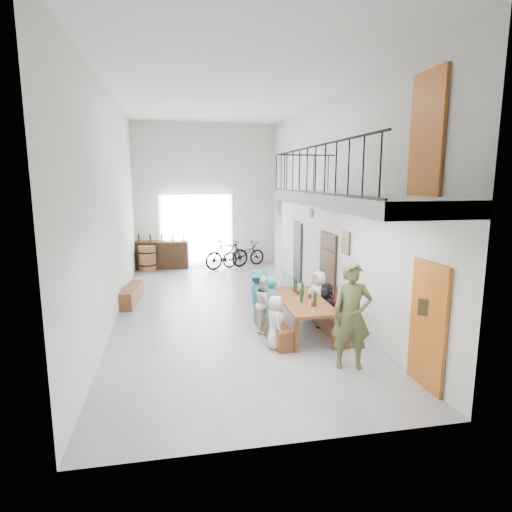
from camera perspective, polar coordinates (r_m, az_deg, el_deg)
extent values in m
plane|color=slate|center=(11.46, -4.02, -7.02)|extent=(12.00, 12.00, 0.00)
plane|color=silver|center=(16.93, -6.68, 7.99)|extent=(5.50, 0.00, 5.50)
plane|color=silver|center=(5.08, 4.00, 2.89)|extent=(5.50, 0.00, 5.50)
plane|color=silver|center=(10.98, -18.69, 6.33)|extent=(0.00, 12.00, 12.00)
plane|color=silver|center=(11.62, 9.49, 6.92)|extent=(0.00, 12.00, 12.00)
plane|color=white|center=(11.14, -4.40, 21.10)|extent=(12.00, 12.00, 0.00)
cube|color=white|center=(16.95, -7.92, 3.39)|extent=(2.80, 0.08, 2.80)
cube|color=#AF5516|center=(7.56, 21.93, -8.61)|extent=(0.06, 0.95, 2.10)
cube|color=#362310|center=(11.55, 9.52, -1.87)|extent=(0.06, 1.10, 2.00)
cube|color=#293329|center=(14.16, 5.56, 0.46)|extent=(0.06, 0.80, 2.00)
cube|color=#AF5516|center=(7.56, 21.83, 14.87)|extent=(0.06, 0.90, 1.95)
cube|color=#3A3117|center=(10.40, 11.89, 1.75)|extent=(0.04, 0.45, 0.55)
cylinder|color=white|center=(12.76, 7.38, 5.68)|extent=(0.04, 0.28, 0.28)
cube|color=silver|center=(8.36, 12.39, 7.29)|extent=(1.50, 5.60, 0.25)
cube|color=black|center=(8.11, 7.77, 14.28)|extent=(0.03, 5.60, 0.03)
cube|color=black|center=(8.09, 7.63, 8.40)|extent=(0.03, 5.60, 0.03)
cube|color=black|center=(10.97, 6.70, 13.23)|extent=(1.50, 0.03, 0.03)
cube|color=silver|center=(10.91, 2.96, -0.11)|extent=(0.14, 0.14, 2.88)
cube|color=brown|center=(9.48, 6.24, -5.97)|extent=(1.00, 2.34, 0.06)
cube|color=brown|center=(8.59, 5.44, -10.46)|extent=(0.08, 0.08, 0.73)
cube|color=brown|center=(8.83, 10.50, -10.03)|extent=(0.08, 0.08, 0.73)
cube|color=brown|center=(10.42, 2.58, -6.67)|extent=(0.08, 0.08, 0.73)
cube|color=brown|center=(10.62, 6.80, -6.42)|extent=(0.08, 0.08, 0.73)
cube|color=brown|center=(9.41, 2.26, -9.52)|extent=(0.41, 1.88, 0.43)
cube|color=brown|center=(9.76, 9.85, -8.96)|extent=(0.26, 1.85, 0.43)
cylinder|color=black|center=(9.22, 6.09, -5.11)|extent=(0.07, 0.07, 0.35)
cylinder|color=black|center=(10.05, 5.23, -3.79)|extent=(0.07, 0.07, 0.35)
cylinder|color=black|center=(9.72, 6.20, -4.31)|extent=(0.07, 0.07, 0.35)
cylinder|color=black|center=(8.99, 7.87, -5.55)|extent=(0.07, 0.07, 0.35)
cylinder|color=black|center=(9.99, 5.33, -3.89)|extent=(0.07, 0.07, 0.35)
cube|color=brown|center=(12.35, -16.27, -5.00)|extent=(0.57, 1.71, 0.47)
cylinder|color=brown|center=(16.47, -14.30, -0.30)|extent=(0.63, 0.63, 0.94)
cylinder|color=black|center=(16.51, -14.26, -1.11)|extent=(0.64, 0.64, 0.05)
cylinder|color=black|center=(16.43, -14.33, 0.50)|extent=(0.64, 0.64, 0.05)
cube|color=#362310|center=(16.77, -12.40, 0.15)|extent=(2.04, 0.78, 1.05)
cylinder|color=black|center=(16.79, -15.36, 2.34)|extent=(0.06, 0.06, 0.28)
cylinder|color=black|center=(16.73, -13.92, 2.38)|extent=(0.06, 0.06, 0.28)
cylinder|color=black|center=(16.71, -12.46, 2.43)|extent=(0.06, 0.06, 0.28)
cylinder|color=black|center=(16.63, -11.03, 2.45)|extent=(0.06, 0.06, 0.28)
cylinder|color=black|center=(16.54, -9.59, 2.45)|extent=(0.06, 0.06, 0.28)
imported|color=silver|center=(8.74, 2.57, -8.79)|extent=(0.36, 0.54, 1.09)
imported|color=#256D7D|center=(9.21, 2.25, -6.88)|extent=(0.47, 0.58, 1.37)
imported|color=silver|center=(9.66, 1.31, -6.38)|extent=(0.66, 0.74, 1.27)
imported|color=#256D7D|center=(10.24, 0.31, -5.28)|extent=(0.50, 0.85, 1.31)
imported|color=#AB1D22|center=(9.22, 11.11, -7.50)|extent=(0.35, 0.74, 1.23)
imported|color=black|center=(9.86, 9.29, -6.66)|extent=(0.69, 1.07, 1.11)
imported|color=silver|center=(10.39, 8.33, -5.35)|extent=(0.59, 0.71, 1.25)
imported|color=#4C542F|center=(7.93, 12.64, -7.79)|extent=(0.81, 0.64, 1.95)
imported|color=#1A4817|center=(12.39, 7.02, -4.66)|extent=(0.47, 0.43, 0.45)
imported|color=black|center=(16.81, -1.69, 0.25)|extent=(1.93, 1.18, 0.96)
imported|color=black|center=(16.34, -3.88, 0.21)|extent=(1.90, 1.15, 1.11)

